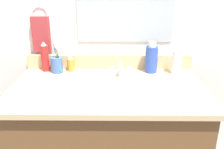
{
  "coord_description": "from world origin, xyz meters",
  "views": [
    {
      "loc": [
        0.03,
        -1.23,
        1.28
      ],
      "look_at": [
        0.02,
        0.0,
        0.8
      ],
      "focal_mm": 39.6,
      "sensor_mm": 36.0,
      "label": 1
    }
  ],
  "objects_px": {
    "faucet": "(121,70)",
    "cup_blue_plastic": "(57,64)",
    "bottle_lotion_white": "(177,62)",
    "bottle_spray_red": "(45,57)",
    "hand_towel": "(41,34)",
    "bottle_oil_amber": "(71,65)",
    "bottle_shampoo_blue": "(151,59)"
  },
  "relations": [
    {
      "from": "bottle_lotion_white",
      "to": "bottle_spray_red",
      "type": "distance_m",
      "value": 0.82
    },
    {
      "from": "faucet",
      "to": "bottle_lotion_white",
      "type": "relative_size",
      "value": 0.9
    },
    {
      "from": "bottle_spray_red",
      "to": "cup_blue_plastic",
      "type": "distance_m",
      "value": 0.09
    },
    {
      "from": "bottle_lotion_white",
      "to": "cup_blue_plastic",
      "type": "xyz_separation_m",
      "value": [
        -0.74,
        0.01,
        -0.02
      ]
    },
    {
      "from": "bottle_oil_amber",
      "to": "cup_blue_plastic",
      "type": "distance_m",
      "value": 0.08
    },
    {
      "from": "faucet",
      "to": "bottle_oil_amber",
      "type": "bearing_deg",
      "value": 170.09
    },
    {
      "from": "faucet",
      "to": "bottle_spray_red",
      "type": "xyz_separation_m",
      "value": [
        -0.47,
        0.06,
        0.06
      ]
    },
    {
      "from": "bottle_shampoo_blue",
      "to": "cup_blue_plastic",
      "type": "bearing_deg",
      "value": -178.73
    },
    {
      "from": "hand_towel",
      "to": "faucet",
      "type": "distance_m",
      "value": 0.55
    },
    {
      "from": "faucet",
      "to": "cup_blue_plastic",
      "type": "distance_m",
      "value": 0.4
    },
    {
      "from": "bottle_spray_red",
      "to": "cup_blue_plastic",
      "type": "relative_size",
      "value": 0.95
    },
    {
      "from": "bottle_shampoo_blue",
      "to": "cup_blue_plastic",
      "type": "xyz_separation_m",
      "value": [
        -0.58,
        -0.01,
        -0.03
      ]
    },
    {
      "from": "bottle_shampoo_blue",
      "to": "bottle_oil_amber",
      "type": "xyz_separation_m",
      "value": [
        -0.51,
        0.01,
        -0.05
      ]
    },
    {
      "from": "bottle_shampoo_blue",
      "to": "bottle_spray_red",
      "type": "xyz_separation_m",
      "value": [
        -0.66,
        0.02,
        0.0
      ]
    },
    {
      "from": "cup_blue_plastic",
      "to": "faucet",
      "type": "bearing_deg",
      "value": -4.05
    },
    {
      "from": "bottle_shampoo_blue",
      "to": "bottle_spray_red",
      "type": "height_order",
      "value": "bottle_shampoo_blue"
    },
    {
      "from": "bottle_lotion_white",
      "to": "bottle_oil_amber",
      "type": "bearing_deg",
      "value": 176.39
    },
    {
      "from": "faucet",
      "to": "bottle_spray_red",
      "type": "distance_m",
      "value": 0.48
    },
    {
      "from": "faucet",
      "to": "bottle_spray_red",
      "type": "relative_size",
      "value": 0.85
    },
    {
      "from": "bottle_shampoo_blue",
      "to": "bottle_oil_amber",
      "type": "bearing_deg",
      "value": 178.4
    },
    {
      "from": "faucet",
      "to": "bottle_oil_amber",
      "type": "distance_m",
      "value": 0.32
    },
    {
      "from": "faucet",
      "to": "bottle_oil_amber",
      "type": "xyz_separation_m",
      "value": [
        -0.31,
        0.05,
        0.01
      ]
    },
    {
      "from": "bottle_shampoo_blue",
      "to": "bottle_spray_red",
      "type": "distance_m",
      "value": 0.66
    },
    {
      "from": "bottle_shampoo_blue",
      "to": "cup_blue_plastic",
      "type": "height_order",
      "value": "cup_blue_plastic"
    },
    {
      "from": "bottle_lotion_white",
      "to": "bottle_spray_red",
      "type": "height_order",
      "value": "bottle_spray_red"
    },
    {
      "from": "hand_towel",
      "to": "faucet",
      "type": "bearing_deg",
      "value": -14.09
    },
    {
      "from": "hand_towel",
      "to": "bottle_lotion_white",
      "type": "xyz_separation_m",
      "value": [
        0.84,
        -0.11,
        -0.14
      ]
    },
    {
      "from": "bottle_oil_amber",
      "to": "bottle_spray_red",
      "type": "height_order",
      "value": "bottle_spray_red"
    },
    {
      "from": "hand_towel",
      "to": "faucet",
      "type": "height_order",
      "value": "hand_towel"
    },
    {
      "from": "hand_towel",
      "to": "cup_blue_plastic",
      "type": "bearing_deg",
      "value": -42.22
    },
    {
      "from": "bottle_lotion_white",
      "to": "bottle_oil_amber",
      "type": "distance_m",
      "value": 0.66
    },
    {
      "from": "bottle_shampoo_blue",
      "to": "cup_blue_plastic",
      "type": "distance_m",
      "value": 0.59
    }
  ]
}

